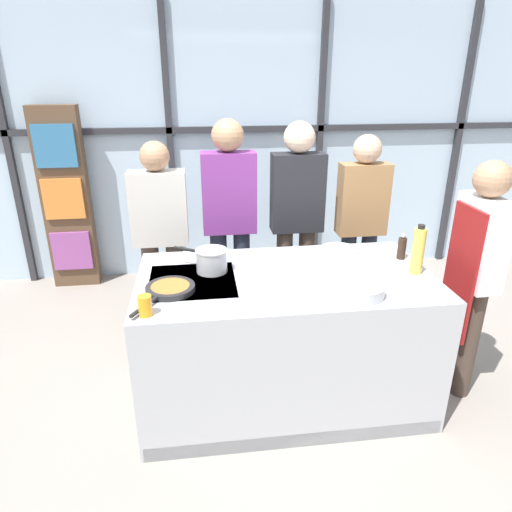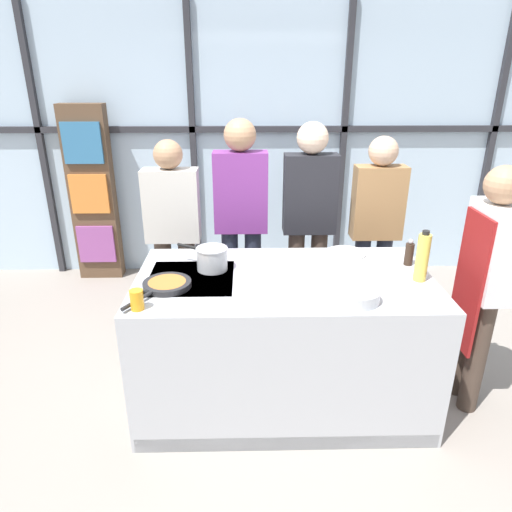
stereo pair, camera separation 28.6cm
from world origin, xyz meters
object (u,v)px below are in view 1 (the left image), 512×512
chef (474,266)px  spectator_center_right (297,214)px  spectator_far_left (161,231)px  saucepan (211,260)px  pepper_grinder (402,247)px  frying_pan (170,289)px  spectator_far_right (361,219)px  white_plate (339,250)px  spectator_center_left (229,215)px  mixing_bowl (362,290)px  oil_bottle (418,251)px  juice_glass_near (145,306)px

chef → spectator_center_right: size_ratio=0.92×
spectator_far_left → saucepan: size_ratio=4.77×
chef → pepper_grinder: (-0.39, 0.23, 0.06)m
chef → frying_pan: 1.93m
chef → spectator_far_right: (-0.40, 1.02, 0.01)m
chef → white_plate: bearing=60.9°
spectator_center_left → spectator_far_right: size_ratio=1.08×
mixing_bowl → oil_bottle: oil_bottle is taller
pepper_grinder → oil_bottle: bearing=-92.4°
oil_bottle → spectator_center_left: bearing=136.8°
mixing_bowl → spectator_center_right: bearing=94.4°
white_plate → oil_bottle: (0.36, -0.43, 0.14)m
spectator_far_left → juice_glass_near: (0.01, -1.35, 0.05)m
mixing_bowl → saucepan: bearing=151.4°
frying_pan → juice_glass_near: juice_glass_near is taller
saucepan → juice_glass_near: saucepan is taller
spectator_center_left → white_plate: 0.95m
spectator_center_left → frying_pan: (-0.43, -1.09, -0.09)m
pepper_grinder → spectator_far_right: bearing=90.1°
spectator_far_right → saucepan: spectator_far_right is taller
spectator_far_right → mixing_bowl: (-0.45, -1.29, 0.01)m
oil_bottle → juice_glass_near: (-1.63, -0.33, -0.09)m
saucepan → oil_bottle: bearing=-8.6°
chef → oil_bottle: (-0.40, -0.01, 0.13)m
chef → spectator_far_right: spectator_far_right is taller
white_plate → mixing_bowl: mixing_bowl is taller
spectator_center_right → white_plate: bearing=107.0°
frying_pan → white_plate: bearing=23.3°
spectator_far_left → spectator_center_left: (0.55, 0.00, 0.11)m
spectator_far_left → spectator_far_right: spectator_far_right is taller
spectator_center_right → mixing_bowl: size_ratio=6.88×
white_plate → mixing_bowl: bearing=-96.8°
spectator_far_right → frying_pan: bearing=35.5°
oil_bottle → spectator_center_right: bearing=117.8°
white_plate → pepper_grinder: 0.42m
oil_bottle → juice_glass_near: 1.67m
pepper_grinder → juice_glass_near: 1.74m
mixing_bowl → pepper_grinder: pepper_grinder is taller
frying_pan → oil_bottle: oil_bottle is taller
spectator_far_left → frying_pan: bearing=96.2°
spectator_far_right → saucepan: 1.53m
spectator_center_right → spectator_center_left: bearing=0.0°
spectator_center_left → pepper_grinder: (1.10, -0.79, -0.03)m
spectator_far_right → oil_bottle: 1.03m
spectator_center_left → pepper_grinder: bearing=144.4°
frying_pan → juice_glass_near: (-0.11, -0.26, 0.04)m
spectator_center_right → mixing_bowl: (0.10, -1.29, -0.06)m
spectator_far_left → pepper_grinder: (1.65, -0.79, 0.08)m
chef → juice_glass_near: chef is taller
spectator_far_right → frying_pan: size_ratio=3.49×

